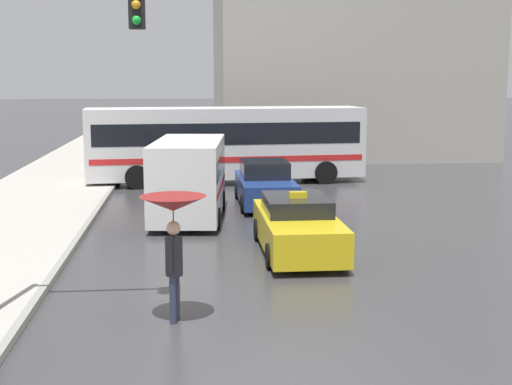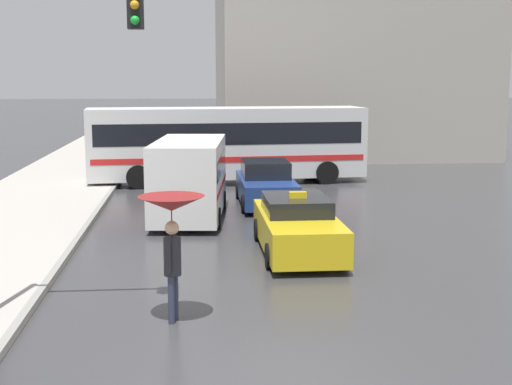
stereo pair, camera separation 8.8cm
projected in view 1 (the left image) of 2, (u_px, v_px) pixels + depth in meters
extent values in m
plane|color=#38383A|center=(284.00, 379.00, 10.45)|extent=(300.00, 300.00, 0.00)
cube|color=gold|center=(298.00, 230.00, 17.95)|extent=(1.80, 4.73, 0.83)
cube|color=black|center=(296.00, 205.00, 18.08)|extent=(1.58, 2.13, 0.41)
cylinder|color=black|center=(343.00, 254.00, 16.63)|extent=(0.20, 0.60, 0.60)
cylinder|color=black|center=(271.00, 256.00, 16.47)|extent=(0.20, 0.60, 0.60)
cylinder|color=black|center=(320.00, 228.00, 19.51)|extent=(0.20, 0.60, 0.60)
cylinder|color=black|center=(258.00, 230.00, 19.35)|extent=(0.20, 0.60, 0.60)
cube|color=yellow|center=(298.00, 195.00, 17.80)|extent=(0.44, 0.16, 0.16)
cube|color=navy|center=(265.00, 189.00, 24.74)|extent=(1.80, 4.53, 0.80)
cube|color=black|center=(264.00, 169.00, 24.86)|extent=(1.58, 2.04, 0.57)
cylinder|color=black|center=(295.00, 203.00, 23.49)|extent=(0.20, 0.60, 0.60)
cylinder|color=black|center=(244.00, 204.00, 23.33)|extent=(0.20, 0.60, 0.60)
cylinder|color=black|center=(284.00, 190.00, 26.25)|extent=(0.20, 0.60, 0.60)
cylinder|color=black|center=(238.00, 191.00, 26.08)|extent=(0.20, 0.60, 0.60)
cube|color=white|center=(189.00, 177.00, 22.23)|extent=(2.49, 5.38, 2.30)
cube|color=black|center=(189.00, 164.00, 22.17)|extent=(2.47, 4.96, 0.59)
cube|color=red|center=(189.00, 186.00, 22.28)|extent=(2.50, 5.17, 0.14)
cylinder|color=black|center=(217.00, 218.00, 20.85)|extent=(0.26, 0.65, 0.63)
cylinder|color=black|center=(152.00, 218.00, 20.85)|extent=(0.26, 0.65, 0.63)
cylinder|color=black|center=(222.00, 200.00, 23.94)|extent=(0.26, 0.65, 0.63)
cylinder|color=black|center=(166.00, 200.00, 23.94)|extent=(0.26, 0.65, 0.63)
cube|color=silver|center=(226.00, 142.00, 30.01)|extent=(11.72, 3.50, 2.89)
cube|color=black|center=(226.00, 132.00, 29.94)|extent=(11.15, 3.47, 0.88)
cube|color=red|center=(226.00, 156.00, 30.11)|extent=(11.38, 3.49, 0.24)
cylinder|color=black|center=(311.00, 166.00, 32.10)|extent=(0.98, 0.36, 0.96)
cylinder|color=black|center=(326.00, 173.00, 29.77)|extent=(0.98, 0.36, 0.96)
cylinder|color=black|center=(136.00, 170.00, 30.70)|extent=(0.98, 0.36, 0.96)
cylinder|color=black|center=(137.00, 177.00, 28.37)|extent=(0.98, 0.36, 0.96)
cylinder|color=#2D3347|center=(173.00, 300.00, 12.74)|extent=(0.15, 0.15, 0.87)
cylinder|color=#2D3347|center=(177.00, 297.00, 12.95)|extent=(0.15, 0.15, 0.87)
cylinder|color=#28282D|center=(174.00, 257.00, 12.72)|extent=(0.39, 0.39, 0.69)
sphere|color=#DBAD89|center=(173.00, 228.00, 12.64)|extent=(0.25, 0.25, 0.25)
cylinder|color=#28282D|center=(171.00, 256.00, 12.52)|extent=(0.09, 0.09, 0.59)
cylinder|color=#28282D|center=(177.00, 251.00, 12.91)|extent=(0.09, 0.09, 0.59)
cone|color=maroon|center=(173.00, 204.00, 12.57)|extent=(1.19, 1.19, 0.27)
cylinder|color=black|center=(173.00, 224.00, 12.63)|extent=(0.02, 0.02, 0.72)
cube|color=#BFB28C|center=(177.00, 292.00, 13.12)|extent=(0.15, 0.20, 0.28)
cube|color=black|center=(137.00, 6.00, 12.46)|extent=(0.28, 0.28, 0.80)
sphere|color=orange|center=(136.00, 5.00, 12.30)|extent=(0.16, 0.16, 0.16)
sphere|color=green|center=(136.00, 20.00, 12.34)|extent=(0.16, 0.16, 0.16)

